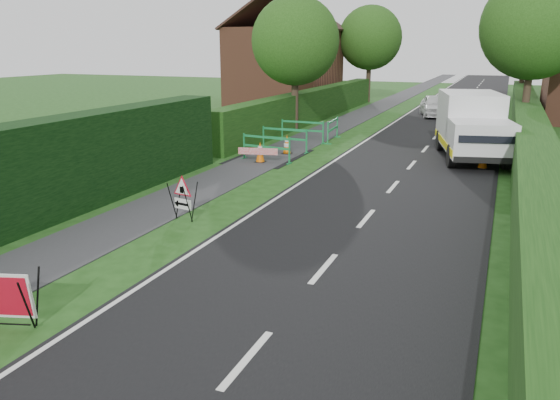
# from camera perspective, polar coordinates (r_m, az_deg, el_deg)

# --- Properties ---
(ground) EXTENTS (120.00, 120.00, 0.00)m
(ground) POSITION_cam_1_polar(r_m,az_deg,el_deg) (11.04, -9.61, -7.10)
(ground) COLOR #1B4212
(ground) RESTS_ON ground
(road_surface) EXTENTS (6.00, 90.00, 0.02)m
(road_surface) POSITION_cam_1_polar(r_m,az_deg,el_deg) (43.88, 18.60, 9.45)
(road_surface) COLOR black
(road_surface) RESTS_ON ground
(footpath) EXTENTS (2.00, 90.00, 0.02)m
(footpath) POSITION_cam_1_polar(r_m,az_deg,el_deg) (44.59, 11.45, 10.04)
(footpath) COLOR #2D2D30
(footpath) RESTS_ON ground
(hedge_west_near) EXTENTS (1.10, 18.00, 2.50)m
(hedge_west_near) POSITION_cam_1_polar(r_m,az_deg,el_deg) (14.21, -27.06, -3.41)
(hedge_west_near) COLOR black
(hedge_west_near) RESTS_ON ground
(hedge_west_far) EXTENTS (1.00, 24.00, 1.80)m
(hedge_west_far) POSITION_cam_1_polar(r_m,az_deg,el_deg) (32.60, 3.41, 8.29)
(hedge_west_far) COLOR #14380F
(hedge_west_far) RESTS_ON ground
(hedge_east) EXTENTS (1.20, 50.00, 1.50)m
(hedge_east) POSITION_cam_1_polar(r_m,az_deg,el_deg) (24.96, 24.39, 4.59)
(hedge_east) COLOR #14380F
(hedge_east) RESTS_ON ground
(house_west) EXTENTS (7.50, 7.40, 7.88)m
(house_west) POSITION_cam_1_polar(r_m,az_deg,el_deg) (41.59, 0.48, 13.95)
(house_west) COLOR brown
(house_west) RESTS_ON ground
(tree_nw) EXTENTS (4.40, 4.40, 6.70)m
(tree_nw) POSITION_cam_1_polar(r_m,az_deg,el_deg) (28.43, 1.61, 16.27)
(tree_nw) COLOR #2D2116
(tree_nw) RESTS_ON ground
(tree_ne) EXTENTS (5.20, 5.20, 7.79)m
(tree_ne) POSITION_cam_1_polar(r_m,az_deg,el_deg) (30.60, 25.09, 16.13)
(tree_ne) COLOR #2D2116
(tree_ne) RESTS_ON ground
(tree_fw) EXTENTS (4.80, 4.80, 7.24)m
(tree_fw) POSITION_cam_1_polar(r_m,az_deg,el_deg) (43.76, 9.40, 16.37)
(tree_fw) COLOR #2D2116
(tree_fw) RESTS_ON ground
(tree_fe) EXTENTS (4.20, 4.20, 6.33)m
(tree_fe) POSITION_cam_1_polar(r_m,az_deg,el_deg) (46.58, 24.28, 14.44)
(tree_fe) COLOR #2D2116
(tree_fe) RESTS_ON ground
(triangle_sign) EXTENTS (0.79, 0.79, 0.98)m
(triangle_sign) POSITION_cam_1_polar(r_m,az_deg,el_deg) (13.81, -10.25, 0.57)
(triangle_sign) COLOR black
(triangle_sign) RESTS_ON ground
(works_van) EXTENTS (3.29, 5.78, 2.49)m
(works_van) POSITION_cam_1_polar(r_m,az_deg,el_deg) (22.53, 19.43, 7.44)
(works_van) COLOR silver
(works_van) RESTS_ON ground
(traffic_cone_0) EXTENTS (0.38, 0.38, 0.79)m
(traffic_cone_0) POSITION_cam_1_polar(r_m,az_deg,el_deg) (20.85, 20.47, 4.14)
(traffic_cone_0) COLOR black
(traffic_cone_0) RESTS_ON ground
(traffic_cone_1) EXTENTS (0.38, 0.38, 0.79)m
(traffic_cone_1) POSITION_cam_1_polar(r_m,az_deg,el_deg) (22.29, 20.10, 4.87)
(traffic_cone_1) COLOR black
(traffic_cone_1) RESTS_ON ground
(traffic_cone_2) EXTENTS (0.38, 0.38, 0.79)m
(traffic_cone_2) POSITION_cam_1_polar(r_m,az_deg,el_deg) (24.51, 20.16, 5.78)
(traffic_cone_2) COLOR black
(traffic_cone_2) RESTS_ON ground
(traffic_cone_3) EXTENTS (0.38, 0.38, 0.79)m
(traffic_cone_3) POSITION_cam_1_polar(r_m,az_deg,el_deg) (20.63, -2.09, 5.01)
(traffic_cone_3) COLOR black
(traffic_cone_3) RESTS_ON ground
(traffic_cone_4) EXTENTS (0.38, 0.38, 0.79)m
(traffic_cone_4) POSITION_cam_1_polar(r_m,az_deg,el_deg) (22.25, 0.73, 5.82)
(traffic_cone_4) COLOR black
(traffic_cone_4) RESTS_ON ground
(ped_barrier_0) EXTENTS (2.09, 0.60, 1.00)m
(ped_barrier_0) POSITION_cam_1_polar(r_m,az_deg,el_deg) (20.79, -1.45, 5.77)
(ped_barrier_0) COLOR #177F3E
(ped_barrier_0) RESTS_ON ground
(ped_barrier_1) EXTENTS (2.08, 0.52, 1.00)m
(ped_barrier_1) POSITION_cam_1_polar(r_m,az_deg,el_deg) (22.76, 0.48, 6.65)
(ped_barrier_1) COLOR #177F3E
(ped_barrier_1) RESTS_ON ground
(ped_barrier_2) EXTENTS (2.07, 0.39, 1.00)m
(ped_barrier_2) POSITION_cam_1_polar(r_m,az_deg,el_deg) (25.05, 2.36, 7.48)
(ped_barrier_2) COLOR #177F3E
(ped_barrier_2) RESTS_ON ground
(ped_barrier_3) EXTENTS (0.51, 2.08, 1.00)m
(ped_barrier_3) POSITION_cam_1_polar(r_m,az_deg,el_deg) (25.55, 5.54, 7.59)
(ped_barrier_3) COLOR #177F3E
(ped_barrier_3) RESTS_ON ground
(redwhite_plank) EXTENTS (1.47, 0.38, 0.25)m
(redwhite_plank) POSITION_cam_1_polar(r_m,az_deg,el_deg) (20.60, -2.31, 3.88)
(redwhite_plank) COLOR red
(redwhite_plank) RESTS_ON ground
(hatchback_car) EXTENTS (2.48, 4.20, 1.34)m
(hatchback_car) POSITION_cam_1_polar(r_m,az_deg,el_deg) (35.71, 15.88, 9.47)
(hatchback_car) COLOR silver
(hatchback_car) RESTS_ON ground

